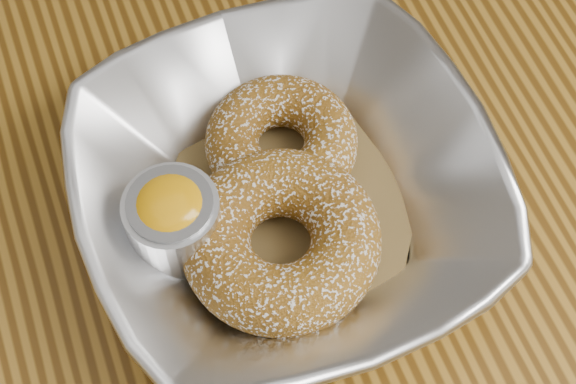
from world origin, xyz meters
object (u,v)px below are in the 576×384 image
object	(u,v)px
table	(176,264)
donut_back	(281,142)
ramekin	(174,222)
donut_front	(281,240)
serving_bowl	(288,193)

from	to	relation	value
table	donut_back	bearing A→B (deg)	-3.84
donut_back	ramekin	distance (m)	0.08
table	donut_back	size ratio (longest dim) A/B	13.43
donut_front	ramekin	xyz separation A→B (m)	(-0.05, 0.03, 0.01)
table	serving_bowl	world-z (taller)	serving_bowl
donut_back	donut_front	distance (m)	0.07
table	ramekin	xyz separation A→B (m)	(0.00, -0.04, 0.14)
ramekin	donut_back	bearing A→B (deg)	24.32
donut_back	donut_front	size ratio (longest dim) A/B	0.81
table	donut_front	bearing A→B (deg)	-50.84
table	ramekin	world-z (taller)	ramekin
table	donut_front	size ratio (longest dim) A/B	10.91
donut_front	ramekin	world-z (taller)	ramekin
table	donut_back	xyz separation A→B (m)	(0.08, -0.01, 0.12)
donut_front	ramekin	bearing A→B (deg)	152.08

